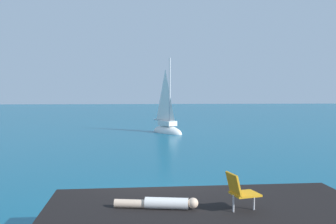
% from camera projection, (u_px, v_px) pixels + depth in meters
% --- Properties ---
extents(ground_plane, '(160.00, 160.00, 0.00)m').
position_uv_depth(ground_plane, '(161.00, 208.00, 11.40)').
color(ground_plane, '#0F5675').
extents(boulder_seaward, '(1.19, 1.27, 0.70)m').
position_uv_depth(boulder_seaward, '(271.00, 216.00, 10.68)').
color(boulder_seaward, black).
rests_on(boulder_seaward, ground).
extents(boulder_inland, '(1.11, 0.99, 0.74)m').
position_uv_depth(boulder_inland, '(283.00, 218.00, 10.47)').
color(boulder_inland, black).
rests_on(boulder_inland, ground).
extents(sailboat_near, '(2.87, 3.51, 6.54)m').
position_uv_depth(sailboat_near, '(167.00, 128.00, 30.96)').
color(sailboat_near, white).
rests_on(sailboat_near, ground).
extents(person_sunbather, '(1.75, 0.46, 0.25)m').
position_uv_depth(person_sunbather, '(160.00, 203.00, 8.06)').
color(person_sunbather, white).
rests_on(person_sunbather, shore_ledge).
extents(beach_chair, '(0.69, 0.61, 0.80)m').
position_uv_depth(beach_chair, '(240.00, 190.00, 7.87)').
color(beach_chair, orange).
rests_on(beach_chair, shore_ledge).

